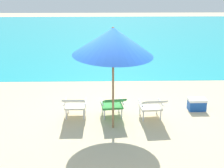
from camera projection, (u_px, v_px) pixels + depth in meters
name	position (u px, v px, depth m)	size (l,w,h in m)	color
ground_plane	(110.00, 73.00, 11.92)	(40.00, 40.00, 0.00)	#CCB78E
ocean_band	(107.00, 35.00, 19.48)	(40.00, 18.00, 0.01)	teal
lounge_chair_left	(75.00, 104.00, 7.97)	(0.55, 0.87, 0.68)	silver
lounge_chair_center	(113.00, 103.00, 8.00)	(0.64, 0.94, 0.68)	#338E3D
lounge_chair_right	(152.00, 105.00, 7.90)	(0.61, 0.92, 0.68)	silver
beach_umbrella_center	(113.00, 41.00, 6.97)	(2.56, 2.56, 2.42)	olive
cooler_box	(197.00, 104.00, 8.59)	(0.48, 0.33, 0.32)	#194CA5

